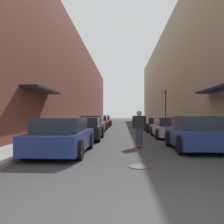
% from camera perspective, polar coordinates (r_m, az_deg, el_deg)
% --- Properties ---
extents(ground, '(137.20, 137.20, 0.00)m').
position_cam_1_polar(ground, '(28.57, 3.07, -3.48)').
color(ground, '#38383A').
extents(curb_strip_left, '(1.80, 62.36, 0.12)m').
position_cam_1_polar(curb_strip_left, '(35.04, -4.49, -2.83)').
color(curb_strip_left, gray).
rests_on(curb_strip_left, ground).
extents(curb_strip_right, '(1.80, 62.36, 0.12)m').
position_cam_1_polar(curb_strip_right, '(35.13, 10.37, -2.82)').
color(curb_strip_right, gray).
rests_on(curb_strip_right, ground).
extents(building_row_left, '(4.90, 62.36, 10.89)m').
position_cam_1_polar(building_row_left, '(35.70, -9.14, 5.87)').
color(building_row_left, brown).
rests_on(building_row_left, ground).
extents(building_row_right, '(4.90, 62.36, 13.29)m').
position_cam_1_polar(building_row_right, '(35.99, 14.97, 7.76)').
color(building_row_right, tan).
rests_on(building_row_right, ground).
extents(parked_car_left_0, '(1.97, 4.38, 1.35)m').
position_cam_1_polar(parked_car_left_0, '(9.59, -11.35, -5.47)').
color(parked_car_left_0, navy).
rests_on(parked_car_left_0, ground).
extents(parked_car_left_1, '(1.90, 4.01, 1.29)m').
position_cam_1_polar(parked_car_left_1, '(14.61, -5.99, -3.86)').
color(parked_car_left_1, black).
rests_on(parked_car_left_1, ground).
extents(parked_car_left_2, '(1.89, 4.45, 1.37)m').
position_cam_1_polar(parked_car_left_2, '(19.71, -4.40, -2.89)').
color(parked_car_left_2, gray).
rests_on(parked_car_left_2, ground).
extents(parked_car_left_3, '(1.86, 4.60, 1.36)m').
position_cam_1_polar(parked_car_left_3, '(25.45, -2.87, -2.37)').
color(parked_car_left_3, maroon).
rests_on(parked_car_left_3, ground).
extents(parked_car_left_4, '(1.93, 4.42, 1.34)m').
position_cam_1_polar(parked_car_left_4, '(30.63, -1.97, -2.08)').
color(parked_car_left_4, maroon).
rests_on(parked_car_left_4, ground).
extents(parked_car_right_0, '(1.96, 3.92, 1.41)m').
position_cam_1_polar(parked_car_right_0, '(10.88, 18.52, -4.73)').
color(parked_car_right_0, navy).
rests_on(parked_car_right_0, ground).
extents(parked_car_right_1, '(1.99, 4.47, 1.28)m').
position_cam_1_polar(parked_car_right_1, '(16.26, 12.90, -3.57)').
color(parked_car_right_1, '#B7B7BC').
rests_on(parked_car_right_1, ground).
extents(parked_car_right_2, '(2.02, 4.53, 1.18)m').
position_cam_1_polar(parked_car_right_2, '(21.97, 10.15, -2.85)').
color(parked_car_right_2, black).
rests_on(parked_car_right_2, ground).
extents(skateboarder, '(0.64, 0.78, 1.66)m').
position_cam_1_polar(skateboarder, '(11.44, 6.26, -2.81)').
color(skateboarder, '#B2231E').
rests_on(skateboarder, ground).
extents(manhole_cover, '(0.70, 0.70, 0.02)m').
position_cam_1_polar(manhole_cover, '(7.23, 6.58, -12.27)').
color(manhole_cover, '#332D28').
rests_on(manhole_cover, ground).
extents(traffic_light, '(0.16, 0.22, 3.78)m').
position_cam_1_polar(traffic_light, '(25.46, 12.14, 1.65)').
color(traffic_light, '#2D2D2D').
rests_on(traffic_light, curb_strip_right).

